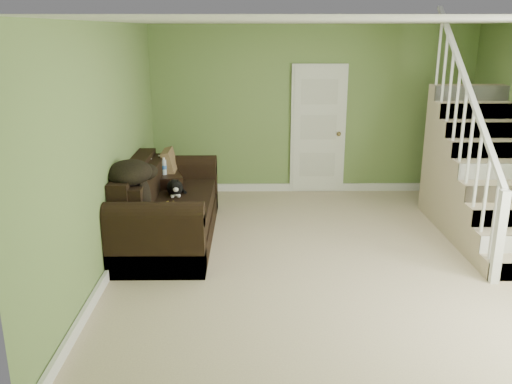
{
  "coord_description": "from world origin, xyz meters",
  "views": [
    {
      "loc": [
        -0.97,
        -5.71,
        2.53
      ],
      "look_at": [
        -0.91,
        0.19,
        0.74
      ],
      "focal_mm": 38.0,
      "sensor_mm": 36.0,
      "label": 1
    }
  ],
  "objects_px": {
    "sofa": "(166,211)",
    "banana": "(168,204)",
    "side_table": "(160,197)",
    "cat": "(175,188)"
  },
  "relations": [
    {
      "from": "sofa",
      "to": "banana",
      "type": "bearing_deg",
      "value": -74.58
    },
    {
      "from": "cat",
      "to": "banana",
      "type": "distance_m",
      "value": 0.45
    },
    {
      "from": "side_table",
      "to": "banana",
      "type": "distance_m",
      "value": 0.99
    },
    {
      "from": "sofa",
      "to": "banana",
      "type": "distance_m",
      "value": 0.37
    },
    {
      "from": "sofa",
      "to": "cat",
      "type": "relative_size",
      "value": 4.49
    },
    {
      "from": "banana",
      "to": "sofa",
      "type": "bearing_deg",
      "value": 89.9
    },
    {
      "from": "sofa",
      "to": "banana",
      "type": "height_order",
      "value": "sofa"
    },
    {
      "from": "side_table",
      "to": "cat",
      "type": "bearing_deg",
      "value": -60.75
    },
    {
      "from": "sofa",
      "to": "cat",
      "type": "bearing_deg",
      "value": 53.45
    },
    {
      "from": "side_table",
      "to": "cat",
      "type": "xyz_separation_m",
      "value": [
        0.27,
        -0.49,
        0.27
      ]
    }
  ]
}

